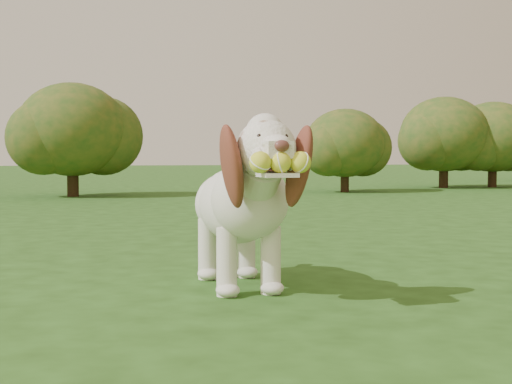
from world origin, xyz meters
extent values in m
plane|color=#224313|center=(0.00, 0.00, 0.00)|extent=(80.00, 80.00, 0.00)
ellipsoid|color=white|center=(-0.59, -0.32, 0.40)|extent=(0.39, 0.70, 0.36)
ellipsoid|color=white|center=(-0.58, -0.58, 0.44)|extent=(0.37, 0.37, 0.35)
ellipsoid|color=white|center=(-0.61, -0.08, 0.39)|extent=(0.34, 0.34, 0.32)
cylinder|color=white|center=(-0.57, -0.72, 0.53)|extent=(0.20, 0.29, 0.28)
sphere|color=white|center=(-0.57, -0.85, 0.67)|extent=(0.26, 0.26, 0.25)
sphere|color=white|center=(-0.57, -0.83, 0.73)|extent=(0.17, 0.17, 0.16)
cube|color=white|center=(-0.56, -0.99, 0.66)|extent=(0.11, 0.15, 0.07)
ellipsoid|color=#592D28|center=(-0.56, -1.07, 0.68)|extent=(0.06, 0.04, 0.05)
cube|color=white|center=(-0.56, -1.01, 0.56)|extent=(0.14, 0.16, 0.02)
ellipsoid|color=brown|center=(-0.71, -0.85, 0.59)|extent=(0.15, 0.24, 0.38)
ellipsoid|color=brown|center=(-0.42, -0.84, 0.59)|extent=(0.15, 0.24, 0.38)
cylinder|color=white|center=(-0.61, 0.06, 0.43)|extent=(0.07, 0.18, 0.14)
cylinder|color=white|center=(-0.69, -0.57, 0.16)|extent=(0.10, 0.10, 0.31)
cylinder|color=white|center=(-0.48, -0.56, 0.16)|extent=(0.10, 0.10, 0.31)
cylinder|color=white|center=(-0.71, -0.11, 0.16)|extent=(0.10, 0.10, 0.31)
cylinder|color=white|center=(-0.50, -0.10, 0.16)|extent=(0.10, 0.10, 0.31)
sphere|color=#E7F244|center=(-0.64, -1.05, 0.61)|extent=(0.09, 0.09, 0.09)
sphere|color=#E7F244|center=(-0.56, -1.05, 0.61)|extent=(0.09, 0.09, 0.09)
sphere|color=#E7F244|center=(-0.48, -1.05, 0.61)|extent=(0.09, 0.09, 0.09)
cylinder|color=#382314|center=(2.85, 7.90, 0.23)|extent=(0.14, 0.14, 0.46)
ellipsoid|color=#244816|center=(2.85, 7.90, 0.84)|extent=(1.38, 1.38, 1.17)
cylinder|color=#382314|center=(6.32, 9.04, 0.27)|extent=(0.17, 0.17, 0.54)
ellipsoid|color=#244816|center=(6.32, 9.04, 1.00)|extent=(1.63, 1.63, 1.39)
cylinder|color=#382314|center=(5.26, 9.01, 0.28)|extent=(0.18, 0.18, 0.57)
ellipsoid|color=#244816|center=(5.26, 9.01, 1.04)|extent=(1.70, 1.70, 1.45)
cylinder|color=#382314|center=(-1.67, 7.55, 0.28)|extent=(0.17, 0.17, 0.56)
ellipsoid|color=#244816|center=(-1.67, 7.55, 1.03)|extent=(1.68, 1.68, 1.43)
camera|label=1|loc=(-1.24, -3.73, 0.64)|focal=50.00mm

